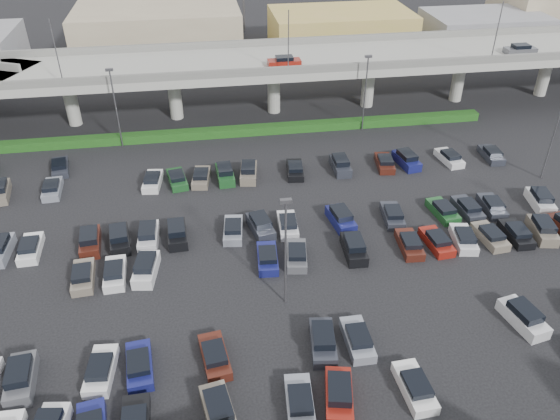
# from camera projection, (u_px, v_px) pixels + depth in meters

# --- Properties ---
(ground) EXTENTS (280.00, 280.00, 0.00)m
(ground) POSITION_uv_depth(u_px,v_px,m) (272.00, 245.00, 52.87)
(ground) COLOR black
(overpass) EXTENTS (150.00, 13.00, 15.80)m
(overpass) POSITION_uv_depth(u_px,v_px,m) (236.00, 67.00, 75.34)
(overpass) COLOR #999A92
(overpass) RESTS_ON ground
(hedge) EXTENTS (66.00, 1.60, 1.10)m
(hedge) POSITION_uv_depth(u_px,v_px,m) (245.00, 131.00, 73.15)
(hedge) COLOR #123D12
(hedge) RESTS_ON ground
(parked_cars) EXTENTS (63.08, 41.67, 1.67)m
(parked_cars) POSITION_uv_depth(u_px,v_px,m) (268.00, 262.00, 49.76)
(parked_cars) COLOR navy
(parked_cars) RESTS_ON ground
(light_poles) EXTENTS (66.90, 48.38, 10.30)m
(light_poles) POSITION_uv_depth(u_px,v_px,m) (224.00, 183.00, 50.53)
(light_poles) COLOR #49484D
(light_poles) RESTS_ON ground
(distant_buildings) EXTENTS (138.00, 24.00, 9.00)m
(distant_buildings) POSITION_uv_depth(u_px,v_px,m) (289.00, 28.00, 103.32)
(distant_buildings) COLOR gray
(distant_buildings) RESTS_ON ground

